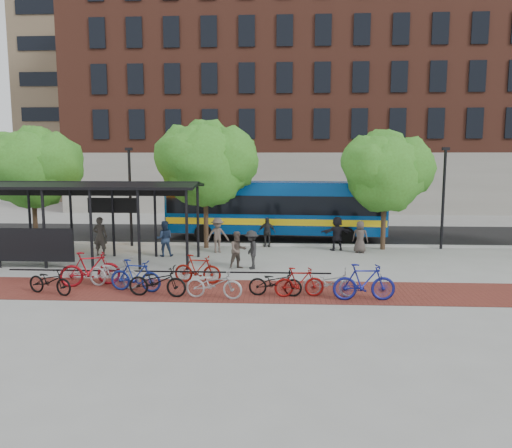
{
  "coord_description": "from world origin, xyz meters",
  "views": [
    {
      "loc": [
        0.91,
        -21.89,
        4.63
      ],
      "look_at": [
        -0.29,
        0.69,
        1.6
      ],
      "focal_mm": 35.0,
      "sensor_mm": 36.0,
      "label": 1
    }
  ],
  "objects_px": {
    "bike_4": "(157,281)",
    "pedestrian_1": "(100,236)",
    "bike_2": "(114,272)",
    "pedestrian_5": "(337,233)",
    "bike_3": "(135,276)",
    "pedestrian_9": "(252,250)",
    "bike_9": "(299,282)",
    "pedestrian_4": "(267,232)",
    "tree_a": "(34,165)",
    "pedestrian_2": "(164,239)",
    "lamp_post_right": "(443,195)",
    "pedestrian_6": "(360,237)",
    "bus": "(276,206)",
    "pedestrian_3": "(218,235)",
    "tree_c": "(387,169)",
    "bike_6": "(214,284)",
    "bus_shelter": "(76,195)",
    "bike_5": "(198,269)",
    "bike_1": "(90,269)",
    "bike_11": "(364,282)",
    "bike_8": "(275,282)",
    "bike_10": "(330,282)",
    "pedestrian_8": "(238,250)",
    "tree_b": "(207,161)",
    "lamp_post_left": "(130,194)"
  },
  "relations": [
    {
      "from": "bike_2",
      "to": "pedestrian_4",
      "type": "height_order",
      "value": "pedestrian_4"
    },
    {
      "from": "bike_2",
      "to": "bike_3",
      "type": "xyz_separation_m",
      "value": [
        0.92,
        -0.47,
        0.01
      ]
    },
    {
      "from": "pedestrian_2",
      "to": "bike_9",
      "type": "bearing_deg",
      "value": 119.99
    },
    {
      "from": "pedestrian_9",
      "to": "bike_5",
      "type": "bearing_deg",
      "value": -49.23
    },
    {
      "from": "pedestrian_6",
      "to": "pedestrian_9",
      "type": "bearing_deg",
      "value": 52.95
    },
    {
      "from": "pedestrian_6",
      "to": "bus",
      "type": "bearing_deg",
      "value": -26.11
    },
    {
      "from": "lamp_post_left",
      "to": "pedestrian_1",
      "type": "xyz_separation_m",
      "value": [
        -0.68,
        -2.66,
        -1.82
      ]
    },
    {
      "from": "bike_1",
      "to": "pedestrian_9",
      "type": "relative_size",
      "value": 1.3
    },
    {
      "from": "bike_4",
      "to": "bike_1",
      "type": "bearing_deg",
      "value": 71.21
    },
    {
      "from": "pedestrian_1",
      "to": "pedestrian_4",
      "type": "distance_m",
      "value": 8.3
    },
    {
      "from": "tree_b",
      "to": "pedestrian_5",
      "type": "bearing_deg",
      "value": -3.96
    },
    {
      "from": "pedestrian_1",
      "to": "pedestrian_5",
      "type": "bearing_deg",
      "value": -168.82
    },
    {
      "from": "tree_c",
      "to": "bike_5",
      "type": "distance_m",
      "value": 11.62
    },
    {
      "from": "pedestrian_2",
      "to": "tree_a",
      "type": "bearing_deg",
      "value": -30.89
    },
    {
      "from": "pedestrian_8",
      "to": "bus_shelter",
      "type": "bearing_deg",
      "value": 143.53
    },
    {
      "from": "bike_2",
      "to": "bike_4",
      "type": "relative_size",
      "value": 1.06
    },
    {
      "from": "pedestrian_9",
      "to": "bike_10",
      "type": "bearing_deg",
      "value": 23.16
    },
    {
      "from": "tree_a",
      "to": "bike_11",
      "type": "xyz_separation_m",
      "value": [
        15.49,
        -9.31,
        -3.63
      ]
    },
    {
      "from": "tree_c",
      "to": "bus",
      "type": "relative_size",
      "value": 0.48
    },
    {
      "from": "bike_4",
      "to": "pedestrian_1",
      "type": "relative_size",
      "value": 1.07
    },
    {
      "from": "pedestrian_4",
      "to": "pedestrian_6",
      "type": "xyz_separation_m",
      "value": [
        4.6,
        -1.45,
        0.02
      ]
    },
    {
      "from": "bike_6",
      "to": "bus_shelter",
      "type": "bearing_deg",
      "value": 58.46
    },
    {
      "from": "pedestrian_9",
      "to": "pedestrian_2",
      "type": "bearing_deg",
      "value": -132.9
    },
    {
      "from": "pedestrian_3",
      "to": "pedestrian_8",
      "type": "height_order",
      "value": "pedestrian_3"
    },
    {
      "from": "pedestrian_3",
      "to": "bike_11",
      "type": "bearing_deg",
      "value": -75.1
    },
    {
      "from": "tree_c",
      "to": "bike_4",
      "type": "xyz_separation_m",
      "value": [
        -9.33,
        -9.19,
        -3.53
      ]
    },
    {
      "from": "pedestrian_4",
      "to": "pedestrian_9",
      "type": "xyz_separation_m",
      "value": [
        -0.47,
        -5.3,
        0.04
      ]
    },
    {
      "from": "bike_9",
      "to": "pedestrian_1",
      "type": "xyz_separation_m",
      "value": [
        -9.17,
        6.58,
        0.42
      ]
    },
    {
      "from": "bike_9",
      "to": "pedestrian_4",
      "type": "height_order",
      "value": "pedestrian_4"
    },
    {
      "from": "bike_5",
      "to": "bike_10",
      "type": "relative_size",
      "value": 0.98
    },
    {
      "from": "pedestrian_1",
      "to": "pedestrian_2",
      "type": "relative_size",
      "value": 1.1
    },
    {
      "from": "bike_6",
      "to": "bike_8",
      "type": "bearing_deg",
      "value": -71.49
    },
    {
      "from": "bike_9",
      "to": "pedestrian_9",
      "type": "xyz_separation_m",
      "value": [
        -1.85,
        4.14,
        0.31
      ]
    },
    {
      "from": "bike_1",
      "to": "pedestrian_8",
      "type": "bearing_deg",
      "value": -79.22
    },
    {
      "from": "bike_3",
      "to": "pedestrian_4",
      "type": "xyz_separation_m",
      "value": [
        4.27,
        9.06,
        0.2
      ]
    },
    {
      "from": "bike_1",
      "to": "bike_6",
      "type": "xyz_separation_m",
      "value": [
        4.69,
        -1.38,
        -0.13
      ]
    },
    {
      "from": "bike_6",
      "to": "bike_9",
      "type": "relative_size",
      "value": 1.14
    },
    {
      "from": "pedestrian_9",
      "to": "bike_9",
      "type": "bearing_deg",
      "value": 11.29
    },
    {
      "from": "lamp_post_right",
      "to": "pedestrian_2",
      "type": "relative_size",
      "value": 3.05
    },
    {
      "from": "bike_3",
      "to": "pedestrian_2",
      "type": "distance_m",
      "value": 6.26
    },
    {
      "from": "lamp_post_right",
      "to": "bike_9",
      "type": "bearing_deg",
      "value": -129.11
    },
    {
      "from": "bike_2",
      "to": "pedestrian_5",
      "type": "height_order",
      "value": "pedestrian_5"
    },
    {
      "from": "bike_9",
      "to": "bike_10",
      "type": "bearing_deg",
      "value": -90.6
    },
    {
      "from": "bus",
      "to": "pedestrian_3",
      "type": "relative_size",
      "value": 7.18
    },
    {
      "from": "pedestrian_6",
      "to": "pedestrian_8",
      "type": "height_order",
      "value": "pedestrian_8"
    },
    {
      "from": "bike_6",
      "to": "pedestrian_5",
      "type": "height_order",
      "value": "pedestrian_5"
    },
    {
      "from": "bike_1",
      "to": "bike_9",
      "type": "distance_m",
      "value": 7.57
    },
    {
      "from": "bike_8",
      "to": "pedestrian_9",
      "type": "height_order",
      "value": "pedestrian_9"
    },
    {
      "from": "bus",
      "to": "bike_1",
      "type": "height_order",
      "value": "bus"
    },
    {
      "from": "tree_a",
      "to": "bike_2",
      "type": "bearing_deg",
      "value": -50.01
    }
  ]
}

